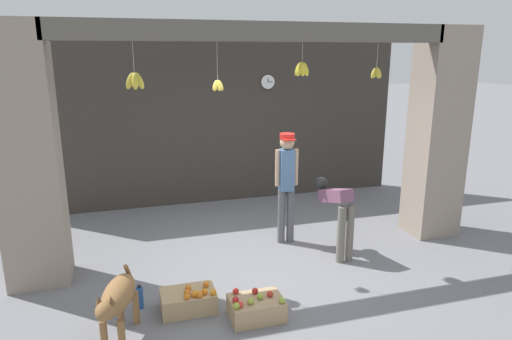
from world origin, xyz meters
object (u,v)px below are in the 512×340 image
object	(u,v)px
fruit_crate_oranges	(189,300)
fruit_crate_apples	(256,308)
water_bottle	(140,297)
shopkeeper	(286,179)
worker_stooping	(337,209)
dog	(117,299)
wall_clock	(268,82)

from	to	relation	value
fruit_crate_oranges	fruit_crate_apples	xyz separation A→B (m)	(0.67, -0.36, 0.00)
fruit_crate_apples	water_bottle	bearing A→B (deg)	155.14
shopkeeper	worker_stooping	xyz separation A→B (m)	(0.52, -0.63, -0.29)
fruit_crate_oranges	water_bottle	xyz separation A→B (m)	(-0.52, 0.20, 0.01)
worker_stooping	fruit_crate_oranges	distance (m)	2.42
fruit_crate_apples	water_bottle	world-z (taller)	fruit_crate_apples
dog	fruit_crate_oranges	xyz separation A→B (m)	(0.74, 0.37, -0.35)
water_bottle	wall_clock	size ratio (longest dim) A/B	1.02
worker_stooping	dog	bearing A→B (deg)	-165.49
dog	shopkeeper	distance (m)	3.07
water_bottle	fruit_crate_apples	bearing A→B (deg)	-24.86
dog	worker_stooping	world-z (taller)	worker_stooping
dog	water_bottle	xyz separation A→B (m)	(0.22, 0.57, -0.34)
fruit_crate_apples	water_bottle	size ratio (longest dim) A/B	2.05
fruit_crate_oranges	water_bottle	size ratio (longest dim) A/B	2.15
fruit_crate_oranges	fruit_crate_apples	world-z (taller)	same
dog	shopkeeper	world-z (taller)	shopkeeper
worker_stooping	fruit_crate_oranges	size ratio (longest dim) A/B	1.72
dog	shopkeeper	bearing A→B (deg)	143.53
shopkeeper	wall_clock	bearing A→B (deg)	-95.17
shopkeeper	water_bottle	size ratio (longest dim) A/B	5.96
fruit_crate_oranges	fruit_crate_apples	distance (m)	0.76
worker_stooping	fruit_crate_apples	size ratio (longest dim) A/B	1.80
dog	water_bottle	distance (m)	0.70
fruit_crate_oranges	shopkeeper	bearing A→B (deg)	41.20
dog	fruit_crate_apples	bearing A→B (deg)	106.88
water_bottle	fruit_crate_oranges	bearing A→B (deg)	-20.73
shopkeeper	water_bottle	xyz separation A→B (m)	(-2.19, -1.27, -0.85)
fruit_crate_oranges	water_bottle	world-z (taller)	fruit_crate_oranges
worker_stooping	fruit_crate_apples	xyz separation A→B (m)	(-1.52, -1.20, -0.56)
shopkeeper	water_bottle	world-z (taller)	shopkeeper
dog	water_bottle	size ratio (longest dim) A/B	3.54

